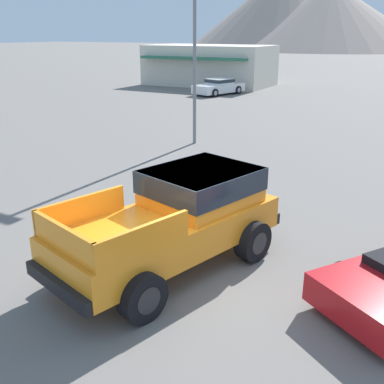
{
  "coord_description": "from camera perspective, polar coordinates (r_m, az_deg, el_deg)",
  "views": [
    {
      "loc": [
        3.79,
        -6.89,
        4.5
      ],
      "look_at": [
        -0.47,
        0.93,
        1.3
      ],
      "focal_mm": 42.0,
      "sensor_mm": 36.0,
      "label": 1
    }
  ],
  "objects": [
    {
      "name": "ground_plane",
      "position": [
        9.06,
        -0.22,
        -10.03
      ],
      "size": [
        320.0,
        320.0,
        0.0
      ],
      "primitive_type": "plane",
      "color": "slate"
    },
    {
      "name": "orange_pickup_truck",
      "position": [
        8.95,
        -1.62,
        -2.91
      ],
      "size": [
        3.29,
        5.3,
        1.87
      ],
      "rotation": [
        0.0,
        0.0,
        -0.29
      ],
      "color": "orange",
      "rests_on": "ground_plane"
    },
    {
      "name": "parked_car_white",
      "position": [
        34.78,
        3.43,
        13.24
      ],
      "size": [
        2.9,
        4.46,
        1.17
      ],
      "rotation": [
        0.0,
        0.0,
        2.83
      ],
      "color": "white",
      "rests_on": "ground_plane"
    },
    {
      "name": "street_lamp_post",
      "position": [
        18.77,
        0.35,
        21.1
      ],
      "size": [
        0.9,
        0.24,
        8.32
      ],
      "color": "slate",
      "rests_on": "ground_plane"
    },
    {
      "name": "storefront_building",
      "position": [
        41.1,
        2.22,
        15.79
      ],
      "size": [
        10.69,
        6.62,
        3.39
      ],
      "color": "beige",
      "rests_on": "ground_plane"
    },
    {
      "name": "distant_mountain_range",
      "position": [
        130.32,
        20.07,
        20.28
      ],
      "size": [
        135.57,
        73.15,
        20.87
      ],
      "color": "gray",
      "rests_on": "ground_plane"
    }
  ]
}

